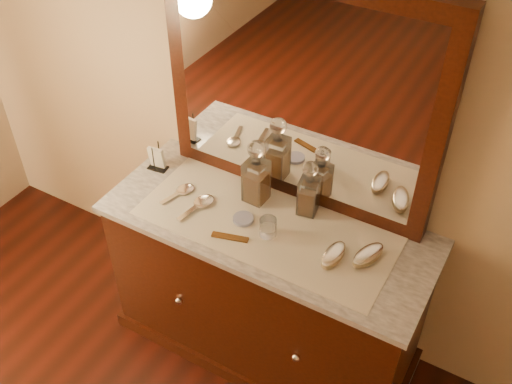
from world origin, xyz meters
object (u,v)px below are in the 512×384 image
brush_far (368,255)px  decanter_left (256,178)px  pin_dish (243,219)px  napkin_rack (157,159)px  hand_mirror_inner (201,203)px  hand_mirror_outer (183,191)px  decanter_right (309,193)px  dresser_cabinet (267,290)px  brush_near (333,255)px  mirror_frame (299,95)px  comb (230,237)px

brush_far → decanter_left: bearing=170.5°
pin_dish → napkin_rack: bearing=168.5°
hand_mirror_inner → hand_mirror_outer: bearing=166.1°
decanter_right → hand_mirror_outer: bearing=-163.0°
hand_mirror_outer → dresser_cabinet: bearing=2.5°
brush_near → hand_mirror_outer: bearing=177.3°
brush_near → hand_mirror_outer: size_ratio=0.86×
dresser_cabinet → mirror_frame: bearing=90.0°
mirror_frame → decanter_left: mirror_frame is taller
comb → brush_far: 0.56m
decanter_left → mirror_frame: bearing=48.9°
dresser_cabinet → decanter_right: (0.11, 0.15, 0.55)m
decanter_right → hand_mirror_inner: (-0.42, -0.19, -0.09)m
dresser_cabinet → brush_near: size_ratio=8.67×
pin_dish → decanter_right: 0.30m
brush_far → hand_mirror_inner: size_ratio=0.83×
dresser_cabinet → brush_far: bearing=1.7°
brush_near → brush_far: brush_far is taller
mirror_frame → decanter_right: 0.42m
mirror_frame → hand_mirror_inner: 0.65m
dresser_cabinet → brush_near: brush_near is taller
brush_far → dresser_cabinet: bearing=-178.3°
dresser_cabinet → decanter_right: decanter_right is taller
hand_mirror_outer → brush_far: bearing=2.1°
dresser_cabinet → decanter_left: decanter_left is taller
napkin_rack → decanter_right: bearing=6.0°
brush_near → comb: bearing=-166.0°
decanter_right → dresser_cabinet: bearing=-127.9°
napkin_rack → hand_mirror_outer: bearing=-23.1°
mirror_frame → dresser_cabinet: bearing=-90.0°
dresser_cabinet → napkin_rack: napkin_rack is taller
hand_mirror_outer → hand_mirror_inner: size_ratio=0.88×
comb → hand_mirror_outer: size_ratio=0.83×
brush_near → brush_far: size_ratio=0.91×
pin_dish → comb: pin_dish is taller
napkin_rack → brush_near: size_ratio=0.85×
decanter_right → brush_far: decanter_right is taller
mirror_frame → pin_dish: mirror_frame is taller
pin_dish → brush_near: 0.42m
mirror_frame → hand_mirror_outer: bearing=-148.4°
mirror_frame → hand_mirror_outer: (-0.43, -0.26, -0.49)m
dresser_cabinet → napkin_rack: size_ratio=10.23×
dresser_cabinet → comb: bearing=-119.8°
dresser_cabinet → pin_dish: bearing=-157.4°
hand_mirror_inner → comb: bearing=-26.8°
decanter_left → decanter_right: (0.23, 0.04, -0.02)m
hand_mirror_inner → napkin_rack: bearing=160.2°
napkin_rack → hand_mirror_inner: size_ratio=0.64×
dresser_cabinet → brush_far: (0.45, 0.01, 0.47)m
hand_mirror_outer → hand_mirror_inner: 0.12m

